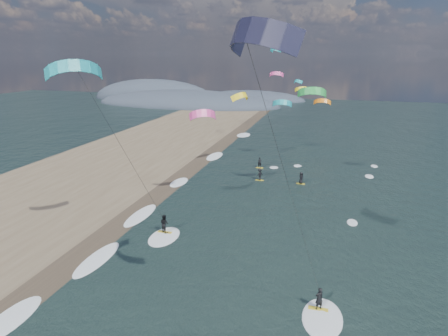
# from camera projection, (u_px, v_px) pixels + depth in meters

# --- Properties ---
(ground) EXTENTS (260.00, 260.00, 0.00)m
(ground) POSITION_uv_depth(u_px,v_px,m) (185.00, 333.00, 22.94)
(ground) COLOR black
(ground) RESTS_ON ground
(sand_strip) EXTENTS (26.00, 240.00, 0.00)m
(sand_strip) POSITION_uv_depth(u_px,v_px,m) (5.00, 220.00, 38.54)
(sand_strip) COLOR brown
(sand_strip) RESTS_ON ground
(wet_sand_strip) EXTENTS (3.00, 240.00, 0.00)m
(wet_sand_strip) POSITION_uv_depth(u_px,v_px,m) (106.00, 235.00, 35.33)
(wet_sand_strip) COLOR #382D23
(wet_sand_strip) RESTS_ON ground
(coastal_hills) EXTENTS (80.00, 41.00, 15.00)m
(coastal_hills) POSITION_uv_depth(u_px,v_px,m) (181.00, 102.00, 133.97)
(coastal_hills) COLOR #3D4756
(coastal_hills) RESTS_ON ground
(kitesurfer_near_a) EXTENTS (7.68, 9.30, 18.21)m
(kitesurfer_near_a) POSITION_uv_depth(u_px,v_px,m) (266.00, 112.00, 17.38)
(kitesurfer_near_a) COLOR gold
(kitesurfer_near_a) RESTS_ON ground
(kitesurfer_near_b) EXTENTS (7.15, 9.25, 16.48)m
(kitesurfer_near_b) POSITION_uv_depth(u_px,v_px,m) (107.00, 126.00, 29.30)
(kitesurfer_near_b) COLOR gold
(kitesurfer_near_b) RESTS_ON ground
(far_kitesurfers) EXTENTS (7.70, 6.50, 1.64)m
(far_kitesurfers) POSITION_uv_depth(u_px,v_px,m) (272.00, 173.00, 51.01)
(far_kitesurfers) COLOR gold
(far_kitesurfers) RESTS_ON ground
(bg_kite_field) EXTENTS (13.91, 69.07, 10.83)m
(bg_kite_field) POSITION_uv_depth(u_px,v_px,m) (285.00, 86.00, 65.60)
(bg_kite_field) COLOR green
(bg_kite_field) RESTS_ON ground
(shoreline_surf) EXTENTS (2.40, 79.40, 0.11)m
(shoreline_surf) POSITION_uv_depth(u_px,v_px,m) (142.00, 217.00, 39.37)
(shoreline_surf) COLOR white
(shoreline_surf) RESTS_ON ground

